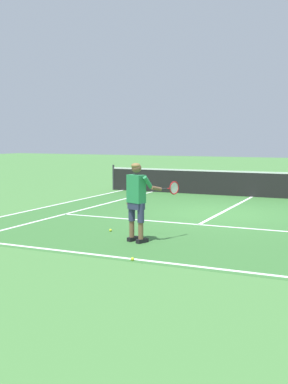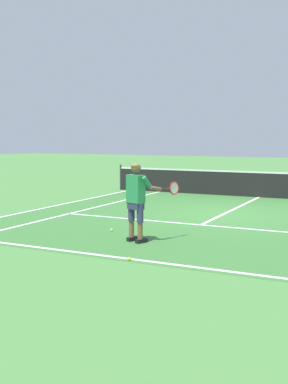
# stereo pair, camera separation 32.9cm
# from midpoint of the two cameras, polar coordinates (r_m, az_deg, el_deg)

# --- Properties ---
(ground_plane) EXTENTS (80.00, 80.00, 0.00)m
(ground_plane) POSITION_cam_midpoint_polar(r_m,az_deg,el_deg) (14.54, 10.08, -2.54)
(ground_plane) COLOR #477F3D
(court_inner_surface) EXTENTS (10.98, 10.70, 0.00)m
(court_inner_surface) POSITION_cam_midpoint_polar(r_m,az_deg,el_deg) (13.79, 9.15, -3.01)
(court_inner_surface) COLOR #387033
(court_inner_surface) RESTS_ON ground
(line_baseline) EXTENTS (10.98, 0.10, 0.01)m
(line_baseline) POSITION_cam_midpoint_polar(r_m,az_deg,el_deg) (9.10, -0.65, -7.87)
(line_baseline) COLOR white
(line_baseline) RESTS_ON ground
(line_service) EXTENTS (8.23, 0.10, 0.01)m
(line_service) POSITION_cam_midpoint_polar(r_m,az_deg,el_deg) (12.62, 7.46, -3.85)
(line_service) COLOR white
(line_service) RESTS_ON ground
(line_centre_service) EXTENTS (0.10, 6.40, 0.01)m
(line_centre_service) POSITION_cam_midpoint_polar(r_m,az_deg,el_deg) (15.64, 11.29, -1.91)
(line_centre_service) COLOR white
(line_centre_service) RESTS_ON ground
(line_singles_left) EXTENTS (0.10, 10.30, 0.01)m
(line_singles_left) POSITION_cam_midpoint_polar(r_m,az_deg,el_deg) (15.50, -5.54, -1.90)
(line_singles_left) COLOR white
(line_singles_left) RESTS_ON ground
(line_doubles_left) EXTENTS (0.10, 10.30, 0.01)m
(line_doubles_left) POSITION_cam_midpoint_polar(r_m,az_deg,el_deg) (16.26, -9.65, -1.56)
(line_doubles_left) COLOR white
(line_doubles_left) RESTS_ON ground
(tennis_net) EXTENTS (11.96, 0.08, 1.07)m
(tennis_net) POSITION_cam_midpoint_polar(r_m,az_deg,el_deg) (18.67, 13.90, 0.90)
(tennis_net) COLOR #333338
(tennis_net) RESTS_ON ground
(tennis_player) EXTENTS (0.94, 1.00, 1.71)m
(tennis_player) POSITION_cam_midpoint_polar(r_m,az_deg,el_deg) (10.36, 0.07, -0.55)
(tennis_player) COLOR black
(tennis_player) RESTS_ON ground
(tennis_ball_near_feet) EXTENTS (0.07, 0.07, 0.07)m
(tennis_ball_near_feet) POSITION_cam_midpoint_polar(r_m,az_deg,el_deg) (11.69, -3.02, -4.49)
(tennis_ball_near_feet) COLOR #CCE02D
(tennis_ball_near_feet) RESTS_ON ground
(tennis_ball_by_baseline) EXTENTS (0.07, 0.07, 0.07)m
(tennis_ball_by_baseline) POSITION_cam_midpoint_polar(r_m,az_deg,el_deg) (8.97, -0.70, -7.88)
(tennis_ball_by_baseline) COLOR #CCE02D
(tennis_ball_by_baseline) RESTS_ON ground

